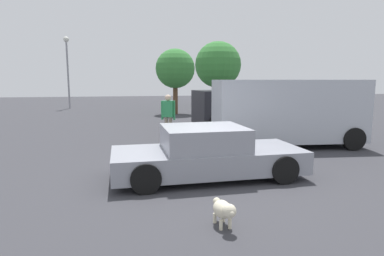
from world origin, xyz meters
TOP-DOWN VIEW (x-y plane):
  - ground_plane at (0.00, 0.00)m, footprint 80.00×80.00m
  - sedan_foreground at (0.01, 0.15)m, footprint 4.54×2.05m
  - dog at (-0.35, -2.55)m, footprint 0.32×0.70m
  - van_white at (3.65, 3.29)m, footprint 5.20×2.51m
  - suv_dark at (3.72, 7.94)m, footprint 4.95×2.60m
  - pedestrian at (-0.29, 5.35)m, footprint 0.54×0.37m
  - light_post_near at (-6.54, 20.68)m, footprint 0.44×0.44m
  - tree_back_left at (1.31, 14.80)m, footprint 2.63×2.63m
  - tree_back_center at (6.05, 21.28)m, footprint 4.08×4.08m

SIDE VIEW (x-z plane):
  - ground_plane at x=0.00m, z-range 0.00..0.00m
  - dog at x=-0.35m, z-range 0.06..0.52m
  - sedan_foreground at x=0.01m, z-range -0.05..1.18m
  - suv_dark at x=3.72m, z-range 0.10..1.91m
  - pedestrian at x=-0.29m, z-range 0.17..1.92m
  - van_white at x=3.65m, z-range 0.09..2.41m
  - tree_back_left at x=1.31m, z-range 0.85..5.22m
  - tree_back_center at x=6.05m, z-range 0.79..6.47m
  - light_post_near at x=-6.54m, z-range 1.08..6.77m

